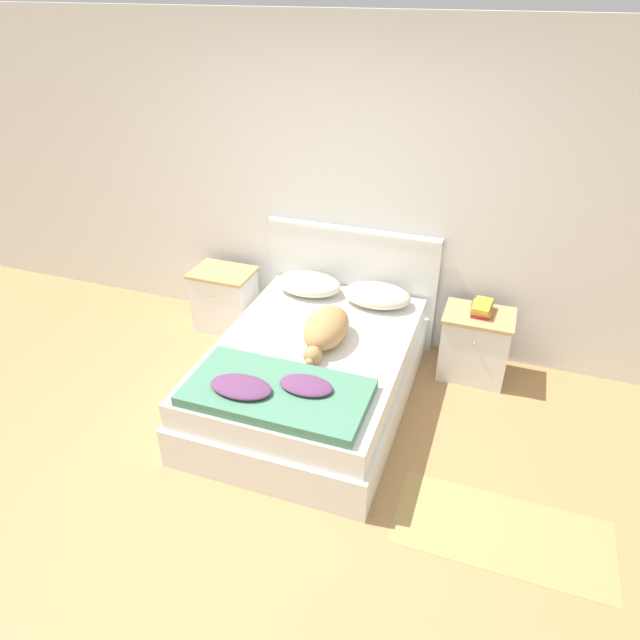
% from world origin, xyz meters
% --- Properties ---
extents(ground_plane, '(16.00, 16.00, 0.00)m').
position_xyz_m(ground_plane, '(0.00, 0.00, 0.00)').
color(ground_plane, tan).
extents(wall_back, '(9.00, 0.06, 2.55)m').
position_xyz_m(wall_back, '(0.00, 2.13, 1.27)').
color(wall_back, white).
rests_on(wall_back, ground_plane).
extents(bed, '(1.37, 1.91, 0.50)m').
position_xyz_m(bed, '(0.03, 1.08, 0.24)').
color(bed, white).
rests_on(bed, ground_plane).
extents(headboard, '(1.45, 0.06, 1.02)m').
position_xyz_m(headboard, '(0.03, 2.06, 0.53)').
color(headboard, white).
rests_on(headboard, ground_plane).
extents(nightstand_left, '(0.52, 0.40, 0.56)m').
position_xyz_m(nightstand_left, '(-1.05, 1.81, 0.28)').
color(nightstand_left, white).
rests_on(nightstand_left, ground_plane).
extents(nightstand_right, '(0.52, 0.40, 0.56)m').
position_xyz_m(nightstand_right, '(1.12, 1.81, 0.28)').
color(nightstand_right, white).
rests_on(nightstand_right, ground_plane).
extents(pillow_left, '(0.54, 0.36, 0.16)m').
position_xyz_m(pillow_left, '(-0.25, 1.81, 0.58)').
color(pillow_left, beige).
rests_on(pillow_left, bed).
extents(pillow_right, '(0.54, 0.36, 0.16)m').
position_xyz_m(pillow_right, '(0.32, 1.81, 0.58)').
color(pillow_right, beige).
rests_on(pillow_right, bed).
extents(quilt, '(1.14, 0.60, 0.12)m').
position_xyz_m(quilt, '(0.02, 0.47, 0.54)').
color(quilt, '#4C8466').
rests_on(quilt, bed).
extents(dog, '(0.30, 0.70, 0.24)m').
position_xyz_m(dog, '(0.12, 1.15, 0.61)').
color(dog, tan).
rests_on(dog, bed).
extents(book_stack, '(0.16, 0.24, 0.09)m').
position_xyz_m(book_stack, '(1.12, 1.84, 0.60)').
color(book_stack, '#AD2D28').
rests_on(book_stack, nightstand_right).
extents(rug, '(1.22, 0.56, 0.00)m').
position_xyz_m(rug, '(1.48, 0.33, 0.00)').
color(rug, tan).
rests_on(rug, ground_plane).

